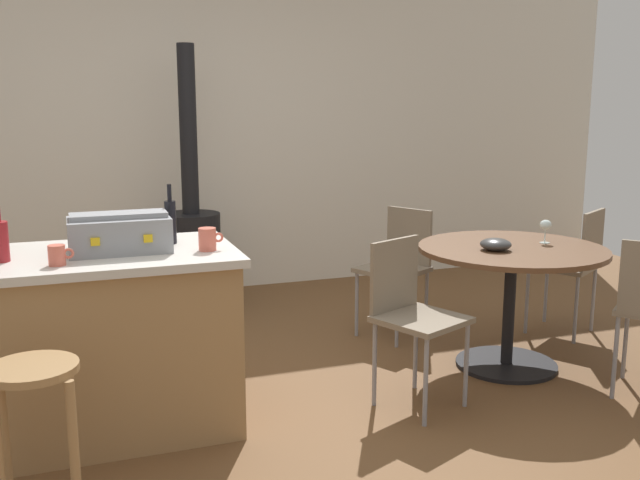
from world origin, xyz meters
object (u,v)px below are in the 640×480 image
at_px(wood_stove, 192,244).
at_px(toolbox, 119,233).
at_px(folding_chair_near, 398,261).
at_px(cup_1, 57,255).
at_px(wooden_stool, 35,408).
at_px(bottle_1, 170,221).
at_px(folding_chair_far, 411,308).
at_px(kitchen_island, 81,344).
at_px(cup_2, 208,239).
at_px(dining_table, 511,275).
at_px(serving_bowl, 496,244).
at_px(bottle_0, 0,236).
at_px(wine_glass, 546,226).
at_px(folding_chair_right, 573,261).

bearing_deg(wood_stove, toolbox, -108.71).
height_order(folding_chair_near, cup_1, cup_1).
relative_size(wooden_stool, bottle_1, 2.12).
bearing_deg(folding_chair_far, folding_chair_near, 67.27).
distance_m(folding_chair_far, toolbox, 1.53).
xyz_separation_m(kitchen_island, cup_2, (0.60, -0.13, 0.50)).
distance_m(kitchen_island, wood_stove, 2.14).
distance_m(dining_table, cup_2, 1.89).
bearing_deg(serving_bowl, bottle_0, 175.22).
relative_size(wine_glass, serving_bowl, 0.80).
xyz_separation_m(wooden_stool, serving_bowl, (2.48, 0.75, 0.31)).
bearing_deg(folding_chair_right, wooden_stool, -160.86).
distance_m(wooden_stool, cup_2, 1.11).
relative_size(kitchen_island, cup_1, 13.70).
relative_size(bottle_0, cup_1, 1.66).
bearing_deg(wooden_stool, serving_bowl, 16.87).
distance_m(kitchen_island, cup_1, 0.54).
distance_m(toolbox, serving_bowl, 2.10).
height_order(folding_chair_far, serving_bowl, folding_chair_far).
distance_m(dining_table, wine_glass, 0.38).
height_order(wooden_stool, folding_chair_near, folding_chair_near).
xyz_separation_m(wood_stove, cup_1, (-0.95, -2.17, 0.42)).
bearing_deg(folding_chair_far, wooden_stool, -163.85).
bearing_deg(wine_glass, toolbox, -177.89).
bearing_deg(dining_table, folding_chair_near, 113.50).
relative_size(dining_table, folding_chair_right, 1.26).
height_order(folding_chair_far, cup_2, cup_2).
relative_size(folding_chair_near, wine_glass, 6.04).
bearing_deg(bottle_0, wood_stove, 55.30).
bearing_deg(bottle_1, bottle_0, 172.24).
distance_m(folding_chair_far, bottle_0, 2.07).
relative_size(folding_chair_near, serving_bowl, 4.81).
bearing_deg(bottle_1, wooden_stool, -126.67).
bearing_deg(bottle_1, wine_glass, -0.80).
bearing_deg(folding_chair_right, kitchen_island, -172.50).
relative_size(wooden_stool, dining_table, 0.58).
relative_size(wooden_stool, bottle_0, 3.51).
xyz_separation_m(folding_chair_far, cup_2, (-1.04, 0.10, 0.42)).
relative_size(folding_chair_near, cup_1, 7.95).
xyz_separation_m(folding_chair_right, bottle_1, (-2.75, -0.31, 0.48)).
xyz_separation_m(dining_table, wine_glass, (0.25, 0.03, 0.28)).
relative_size(bottle_0, bottle_1, 0.61).
bearing_deg(cup_2, toolbox, 164.21).
xyz_separation_m(wood_stove, serving_bowl, (1.42, -1.96, 0.27)).
distance_m(wooden_stool, folding_chair_far, 1.90).
xyz_separation_m(dining_table, bottle_0, (-2.78, 0.17, 0.38)).
bearing_deg(folding_chair_near, kitchen_island, -157.98).
xyz_separation_m(bottle_0, serving_bowl, (2.63, -0.22, -0.18)).
bearing_deg(serving_bowl, toolbox, -179.69).
xyz_separation_m(folding_chair_far, wood_stove, (-0.78, 2.18, -0.01)).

